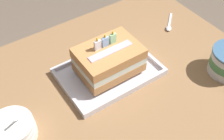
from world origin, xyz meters
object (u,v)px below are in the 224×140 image
at_px(birthday_cake, 109,59).
at_px(foil_tray, 109,72).
at_px(bowl_stack, 13,130).
at_px(serving_spoon_near_tray, 169,26).

bearing_deg(birthday_cake, foil_tray, -90.00).
distance_m(bowl_stack, serving_spoon_near_tray, 0.74).
distance_m(foil_tray, bowl_stack, 0.38).
height_order(bowl_stack, serving_spoon_near_tray, bowl_stack).
height_order(foil_tray, birthday_cake, birthday_cake).
relative_size(birthday_cake, serving_spoon_near_tray, 1.94).
bearing_deg(bowl_stack, birthday_cake, 8.17).
relative_size(birthday_cake, bowl_stack, 1.59).
relative_size(foil_tray, birthday_cake, 1.62).
bearing_deg(birthday_cake, serving_spoon_near_tray, 12.63).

